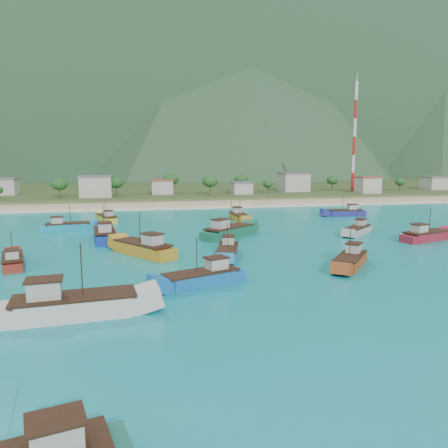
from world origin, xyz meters
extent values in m
plane|color=#0C828B|center=(0.00, 0.00, 0.00)|extent=(600.00, 600.00, 0.00)
cube|color=beige|center=(0.00, 79.00, 0.00)|extent=(400.00, 18.00, 1.20)
cube|color=#385123|center=(0.00, 140.00, 0.00)|extent=(400.00, 110.00, 2.40)
cube|color=white|center=(0.00, 69.50, 0.00)|extent=(400.00, 2.50, 0.08)
cube|color=slate|center=(-150.00, 520.00, 130.00)|extent=(1400.00, 160.00, 260.00)
cube|color=#385942|center=(120.00, 400.00, 100.00)|extent=(1100.00, 160.00, 200.00)
cube|color=#284C2D|center=(-40.00, 300.00, 75.00)|extent=(800.00, 160.00, 150.00)
cone|color=#284C2D|center=(60.00, 300.00, 85.00)|extent=(280.00, 280.00, 170.00)
cone|color=#284C2D|center=(260.00, 300.00, 105.00)|extent=(280.00, 280.00, 210.00)
cube|color=beige|center=(-63.93, 114.34, 4.49)|extent=(7.14, 7.80, 5.79)
cube|color=beige|center=(-30.12, 97.92, 5.15)|extent=(10.84, 8.42, 7.09)
cube|color=beige|center=(-6.43, 105.41, 4.14)|extent=(7.87, 6.56, 5.08)
cube|color=beige|center=(23.59, 100.18, 3.69)|extent=(7.21, 7.27, 4.18)
cube|color=beige|center=(47.96, 109.07, 5.19)|extent=(10.66, 10.28, 7.18)
cube|color=beige|center=(73.16, 94.02, 4.59)|extent=(7.86, 6.99, 5.98)
cube|color=beige|center=(113.42, 106.08, 4.21)|extent=(12.17, 8.71, 5.22)
cylinder|color=red|center=(73.87, 108.00, 5.33)|extent=(1.20, 1.20, 7.45)
cylinder|color=white|center=(73.87, 108.00, 12.78)|extent=(1.20, 1.20, 7.45)
cylinder|color=red|center=(73.87, 108.00, 20.23)|extent=(1.20, 1.20, 7.45)
cylinder|color=white|center=(73.87, 108.00, 27.68)|extent=(1.20, 1.20, 7.45)
cylinder|color=red|center=(73.87, 108.00, 35.13)|extent=(1.20, 1.20, 7.45)
cylinder|color=white|center=(73.87, 108.00, 42.58)|extent=(1.20, 1.20, 7.45)
cube|color=beige|center=(-20.45, -42.26, 2.33)|extent=(2.83, 2.49, 1.58)
cube|color=beige|center=(-22.53, -19.30, 0.81)|extent=(13.66, 5.32, 2.42)
cube|color=beige|center=(-25.24, -19.59, 3.01)|extent=(3.27, 2.75, 1.97)
cylinder|color=#382114|center=(-21.78, -19.22, 4.75)|extent=(0.12, 0.12, 5.45)
cube|color=gold|center=(-23.60, 47.39, 0.46)|extent=(5.76, 9.89, 1.73)
cube|color=beige|center=(-22.97, 45.56, 2.03)|extent=(2.35, 2.61, 1.40)
cylinder|color=#382114|center=(-23.78, 47.90, 3.27)|extent=(0.12, 0.12, 3.89)
cube|color=#1331A1|center=(-22.45, 21.98, 0.72)|extent=(4.98, 12.67, 2.25)
cube|color=beige|center=(-22.17, 19.46, 2.76)|extent=(2.56, 3.04, 1.82)
cylinder|color=#382114|center=(-22.52, 22.67, 4.37)|extent=(0.12, 0.12, 5.05)
cube|color=#A0431D|center=(13.86, -6.09, 0.54)|extent=(8.87, 9.89, 1.87)
cube|color=beige|center=(15.19, -4.47, 2.23)|extent=(2.94, 3.00, 1.52)
cylinder|color=#382114|center=(13.49, -6.55, 3.58)|extent=(0.12, 0.12, 4.21)
cube|color=orange|center=(-15.46, 7.63, 0.73)|extent=(10.25, 12.30, 2.27)
cube|color=beige|center=(-13.98, 5.56, 2.79)|extent=(3.51, 3.64, 1.84)
cylinder|color=#382114|center=(-15.87, 8.21, 4.42)|extent=(0.12, 0.12, 5.10)
cube|color=#B8B2A9|center=(28.20, 18.46, 0.48)|extent=(9.04, 8.75, 1.77)
cube|color=beige|center=(29.65, 19.82, 2.08)|extent=(2.83, 2.81, 1.44)
cylinder|color=#382114|center=(27.80, 18.08, 3.35)|extent=(0.12, 0.12, 3.98)
cube|color=navy|center=(38.65, 44.79, 0.54)|extent=(10.54, 3.79, 1.88)
cube|color=beige|center=(40.76, 44.64, 2.25)|extent=(2.48, 2.06, 1.53)
cylinder|color=#382114|center=(38.06, 44.83, 3.60)|extent=(0.12, 0.12, 4.23)
cube|color=#176341|center=(1.54, 20.41, 0.75)|extent=(12.17, 10.90, 2.30)
cube|color=beige|center=(-0.46, 18.78, 2.84)|extent=(3.70, 3.62, 1.87)
cylinder|color=#382114|center=(2.10, 20.87, 4.49)|extent=(0.12, 0.12, 5.18)
cube|color=#138AAB|center=(-30.95, 35.00, 0.53)|extent=(10.52, 4.44, 1.85)
cube|color=beige|center=(-33.02, 34.70, 2.21)|extent=(2.56, 2.18, 1.51)
cylinder|color=#382114|center=(-30.38, 35.08, 3.54)|extent=(0.12, 0.12, 4.17)
cube|color=maroon|center=(-34.24, 4.09, 0.45)|extent=(4.98, 9.72, 1.70)
cube|color=beige|center=(-33.76, 2.24, 1.98)|extent=(2.18, 2.48, 1.38)
cylinder|color=#382114|center=(-34.37, 4.60, 3.20)|extent=(0.12, 0.12, 3.81)
cube|color=teal|center=(-2.21, 3.74, 0.51)|extent=(5.49, 10.44, 1.82)
cube|color=beige|center=(-1.67, 5.71, 2.16)|extent=(2.37, 2.68, 1.48)
cylinder|color=#382114|center=(-2.36, 3.19, 3.47)|extent=(0.12, 0.12, 4.10)
cube|color=#BD7F22|center=(8.86, 42.19, 0.54)|extent=(3.36, 10.47, 1.89)
cube|color=beige|center=(8.80, 44.32, 2.26)|extent=(1.97, 2.41, 1.53)
cylinder|color=#382114|center=(8.88, 41.60, 3.61)|extent=(0.12, 0.12, 4.25)
cube|color=#1462B0|center=(-8.69, -11.02, 0.58)|extent=(11.20, 6.86, 1.96)
cube|color=beige|center=(-6.63, -10.22, 2.36)|extent=(3.00, 2.73, 1.59)
cylinder|color=#382114|center=(-9.26, -11.24, 3.76)|extent=(0.12, 0.12, 4.41)
cube|color=maroon|center=(37.58, 9.33, 0.60)|extent=(11.49, 6.44, 2.00)
cube|color=beige|center=(35.43, 8.65, 2.42)|extent=(3.00, 2.68, 1.63)
cylinder|color=#382114|center=(38.18, 9.52, 3.86)|extent=(0.12, 0.12, 4.51)
camera|label=1|loc=(-16.29, -62.88, 15.76)|focal=35.00mm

